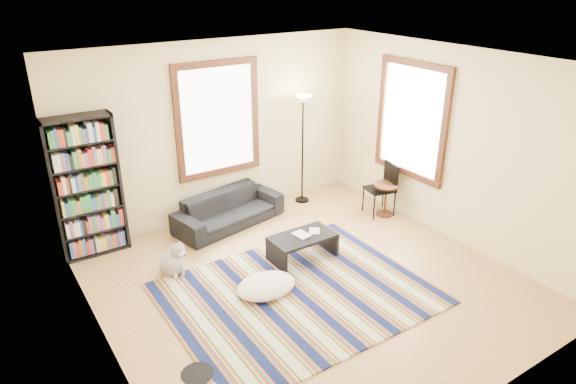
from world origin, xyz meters
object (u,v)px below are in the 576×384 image
floor_cushion (266,286)px  folding_chair (380,189)px  coffee_table (302,247)px  bookshelf (87,188)px  sofa (229,209)px  side_table (385,200)px  floor_lamp (302,150)px  dog (171,257)px

floor_cushion → folding_chair: (2.73, 0.93, 0.33)m
floor_cushion → coffee_table: bearing=26.6°
bookshelf → coffee_table: 3.06m
sofa → side_table: side_table is taller
sofa → bookshelf: (-1.99, 0.27, 0.74)m
floor_cushion → side_table: size_ratio=1.43×
sofa → floor_lamp: floor_lamp is taller
floor_lamp → side_table: 1.60m
sofa → floor_cushion: sofa is taller
coffee_table → folding_chair: folding_chair is taller
sofa → folding_chair: bearing=-35.6°
sofa → floor_cushion: (-0.48, -1.93, -0.16)m
floor_cushion → side_table: bearing=16.5°
folding_chair → dog: size_ratio=1.69×
sofa → dog: bearing=-157.8°
bookshelf → folding_chair: bearing=-16.7°
sofa → dog: size_ratio=3.49×
bookshelf → folding_chair: (4.23, -1.27, -0.57)m
floor_cushion → bookshelf: bearing=124.4°
dog → bookshelf: bearing=107.8°
dog → folding_chair: bearing=-15.6°
folding_chair → dog: bearing=-170.0°
side_table → dog: side_table is taller
sofa → folding_chair: (2.25, -1.00, 0.17)m
side_table → dog: (-3.59, 0.24, -0.02)m
coffee_table → bookshelf: bearing=143.0°
bookshelf → floor_lamp: bookshelf is taller
coffee_table → floor_cushion: coffee_table is taller
bookshelf → floor_lamp: 3.47m
bookshelf → dog: size_ratio=3.93×
bookshelf → floor_cushion: (1.51, -2.20, -0.90)m
floor_lamp → dog: bearing=-160.8°
floor_cushion → side_table: 2.90m
sofa → side_table: 2.55m
sofa → dog: (-1.30, -0.87, -0.01)m
floor_lamp → side_table: bearing=-55.7°
side_table → bookshelf: bearing=162.2°
sofa → floor_cushion: 1.99m
side_table → coffee_table: bearing=-168.4°
coffee_table → side_table: size_ratio=1.67×
coffee_table → floor_lamp: 2.09m
floor_lamp → dog: 3.01m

